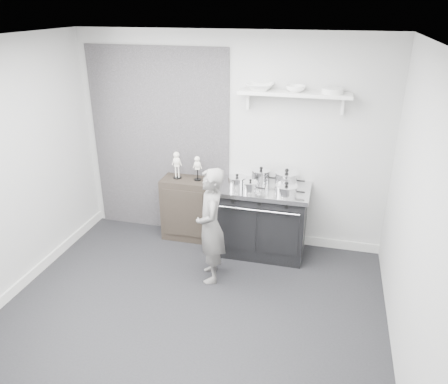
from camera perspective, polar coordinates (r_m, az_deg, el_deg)
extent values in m
plane|color=black|center=(4.71, -4.74, -15.85)|extent=(4.00, 4.00, 0.00)
cube|color=#B5B5B2|center=(5.61, 0.70, 6.64)|extent=(4.00, 0.02, 2.70)
cube|color=#B5B5B2|center=(2.63, -18.95, -16.61)|extent=(4.00, 0.02, 2.70)
cube|color=#B5B5B2|center=(3.87, 23.92, -3.67)|extent=(0.02, 3.60, 2.70)
cube|color=silver|center=(3.65, -6.22, 18.94)|extent=(4.00, 3.60, 0.02)
cube|color=black|center=(5.92, -8.37, 6.28)|extent=(1.90, 0.02, 2.50)
cube|color=silver|center=(5.97, 10.01, -6.14)|extent=(2.00, 0.03, 0.12)
cube|color=silver|center=(5.54, -24.90, -10.78)|extent=(0.03, 3.60, 0.12)
cube|color=silver|center=(5.20, 9.20, 12.59)|extent=(1.30, 0.26, 0.04)
cube|color=silver|center=(5.37, 3.22, 11.88)|extent=(0.03, 0.12, 0.20)
cube|color=silver|center=(5.27, 15.24, 10.89)|extent=(0.03, 0.12, 0.20)
cube|color=black|center=(5.58, 5.09, -3.85)|extent=(1.06, 0.64, 0.85)
cube|color=silver|center=(5.39, 5.26, 0.40)|extent=(1.12, 0.68, 0.05)
cube|color=black|center=(5.33, 1.82, -4.88)|extent=(0.44, 0.02, 0.55)
cube|color=black|center=(5.26, 7.26, -5.49)|extent=(0.44, 0.02, 0.55)
cylinder|color=silver|center=(5.13, 4.56, -2.45)|extent=(0.95, 0.02, 0.02)
cylinder|color=black|center=(5.16, 1.15, -1.16)|extent=(0.04, 0.03, 0.04)
cylinder|color=black|center=(5.11, 4.63, -1.52)|extent=(0.04, 0.03, 0.04)
cylinder|color=black|center=(5.07, 8.17, -1.89)|extent=(0.04, 0.03, 0.04)
cube|color=black|center=(5.92, -4.74, -2.12)|extent=(0.66, 0.38, 0.85)
imported|color=slate|center=(4.91, -1.75, -4.46)|extent=(0.47, 0.58, 1.36)
cylinder|color=silver|center=(5.33, 1.71, 1.25)|extent=(0.22, 0.22, 0.12)
cylinder|color=silver|center=(5.30, 1.72, 1.93)|extent=(0.22, 0.22, 0.02)
sphere|color=black|center=(5.29, 1.72, 2.20)|extent=(0.04, 0.04, 0.04)
cylinder|color=black|center=(5.30, 3.27, 1.10)|extent=(0.10, 0.02, 0.02)
cylinder|color=silver|center=(5.47, 4.84, 1.99)|extent=(0.23, 0.23, 0.16)
cylinder|color=silver|center=(5.44, 4.87, 2.83)|extent=(0.24, 0.24, 0.02)
sphere|color=black|center=(5.43, 4.88, 3.11)|extent=(0.04, 0.04, 0.04)
cylinder|color=black|center=(5.45, 6.46, 1.83)|extent=(0.10, 0.02, 0.02)
cylinder|color=silver|center=(5.42, 8.14, 1.62)|extent=(0.28, 0.28, 0.16)
cylinder|color=silver|center=(5.39, 8.19, 2.48)|extent=(0.29, 0.29, 0.02)
sphere|color=black|center=(5.38, 8.21, 2.80)|extent=(0.05, 0.05, 0.05)
cylinder|color=black|center=(5.41, 10.01, 1.44)|extent=(0.10, 0.02, 0.02)
cylinder|color=silver|center=(5.17, 8.13, 0.18)|extent=(0.26, 0.26, 0.11)
cylinder|color=silver|center=(5.15, 8.17, 0.80)|extent=(0.27, 0.27, 0.02)
sphere|color=black|center=(5.14, 8.19, 1.11)|extent=(0.05, 0.05, 0.05)
cylinder|color=black|center=(5.16, 9.99, 0.00)|extent=(0.10, 0.02, 0.02)
cylinder|color=silver|center=(5.20, 3.45, 0.61)|extent=(0.18, 0.18, 0.12)
cylinder|color=silver|center=(5.18, 3.47, 1.29)|extent=(0.18, 0.18, 0.02)
sphere|color=black|center=(5.17, 3.48, 1.53)|extent=(0.03, 0.03, 0.03)
cylinder|color=black|center=(5.18, 4.84, 0.47)|extent=(0.10, 0.02, 0.02)
imported|color=white|center=(5.24, 4.70, 13.55)|extent=(0.32, 0.32, 0.08)
imported|color=white|center=(5.19, 9.32, 13.18)|extent=(0.23, 0.23, 0.07)
cylinder|color=silver|center=(5.17, 13.98, 12.71)|extent=(0.24, 0.24, 0.06)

